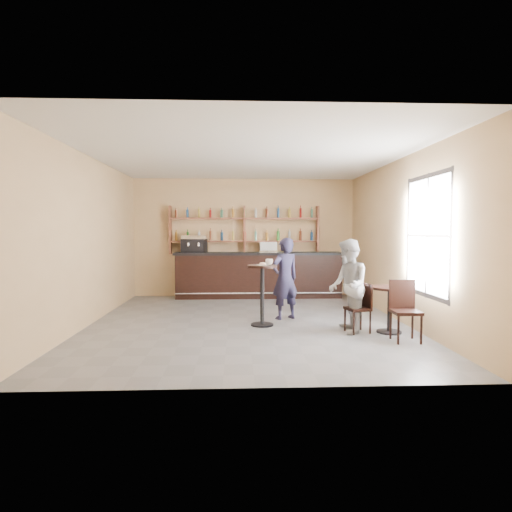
{
  "coord_description": "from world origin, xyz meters",
  "views": [
    {
      "loc": [
        -0.2,
        -8.25,
        1.79
      ],
      "look_at": [
        0.2,
        0.8,
        1.25
      ],
      "focal_mm": 30.0,
      "sensor_mm": 36.0,
      "label": 1
    }
  ],
  "objects_px": {
    "cafe_table": "(389,310)",
    "man_main": "(285,279)",
    "pedestal_table": "(262,295)",
    "chair_west": "(358,308)",
    "pastry_case": "(268,247)",
    "chair_south": "(406,311)",
    "patron_second": "(348,286)",
    "bar_counter": "(259,275)",
    "espresso_machine": "(194,244)"
  },
  "relations": [
    {
      "from": "espresso_machine",
      "to": "man_main",
      "type": "relative_size",
      "value": 0.38
    },
    {
      "from": "espresso_machine",
      "to": "patron_second",
      "type": "relative_size",
      "value": 0.38
    },
    {
      "from": "pedestal_table",
      "to": "cafe_table",
      "type": "distance_m",
      "value": 2.3
    },
    {
      "from": "chair_west",
      "to": "chair_south",
      "type": "bearing_deg",
      "value": 29.31
    },
    {
      "from": "bar_counter",
      "to": "cafe_table",
      "type": "bearing_deg",
      "value": -63.11
    },
    {
      "from": "chair_west",
      "to": "espresso_machine",
      "type": "bearing_deg",
      "value": -154.76
    },
    {
      "from": "espresso_machine",
      "to": "cafe_table",
      "type": "height_order",
      "value": "espresso_machine"
    },
    {
      "from": "espresso_machine",
      "to": "patron_second",
      "type": "bearing_deg",
      "value": -43.42
    },
    {
      "from": "bar_counter",
      "to": "patron_second",
      "type": "relative_size",
      "value": 2.72
    },
    {
      "from": "bar_counter",
      "to": "cafe_table",
      "type": "height_order",
      "value": "bar_counter"
    },
    {
      "from": "bar_counter",
      "to": "chair_south",
      "type": "height_order",
      "value": "bar_counter"
    },
    {
      "from": "pastry_case",
      "to": "pedestal_table",
      "type": "height_order",
      "value": "pastry_case"
    },
    {
      "from": "bar_counter",
      "to": "chair_south",
      "type": "xyz_separation_m",
      "value": [
        2.13,
        -4.71,
        -0.11
      ]
    },
    {
      "from": "chair_south",
      "to": "chair_west",
      "type": "bearing_deg",
      "value": 134.23
    },
    {
      "from": "chair_west",
      "to": "cafe_table",
      "type": "bearing_deg",
      "value": 71.4
    },
    {
      "from": "bar_counter",
      "to": "pedestal_table",
      "type": "relative_size",
      "value": 3.91
    },
    {
      "from": "man_main",
      "to": "cafe_table",
      "type": "height_order",
      "value": "man_main"
    },
    {
      "from": "bar_counter",
      "to": "pastry_case",
      "type": "bearing_deg",
      "value": 0.0
    },
    {
      "from": "pastry_case",
      "to": "chair_south",
      "type": "height_order",
      "value": "pastry_case"
    },
    {
      "from": "espresso_machine",
      "to": "pastry_case",
      "type": "height_order",
      "value": "espresso_machine"
    },
    {
      "from": "pastry_case",
      "to": "chair_south",
      "type": "xyz_separation_m",
      "value": [
        1.88,
        -4.71,
        -0.86
      ]
    },
    {
      "from": "cafe_table",
      "to": "patron_second",
      "type": "xyz_separation_m",
      "value": [
        -0.72,
        0.05,
        0.42
      ]
    },
    {
      "from": "pastry_case",
      "to": "patron_second",
      "type": "distance_m",
      "value": 4.24
    },
    {
      "from": "chair_west",
      "to": "pastry_case",
      "type": "bearing_deg",
      "value": -175.93
    },
    {
      "from": "patron_second",
      "to": "chair_south",
      "type": "bearing_deg",
      "value": 53.48
    },
    {
      "from": "man_main",
      "to": "pedestal_table",
      "type": "bearing_deg",
      "value": 23.72
    },
    {
      "from": "pastry_case",
      "to": "chair_west",
      "type": "height_order",
      "value": "pastry_case"
    },
    {
      "from": "pedestal_table",
      "to": "patron_second",
      "type": "relative_size",
      "value": 0.7
    },
    {
      "from": "man_main",
      "to": "chair_west",
      "type": "bearing_deg",
      "value": 107.5
    },
    {
      "from": "pastry_case",
      "to": "cafe_table",
      "type": "relative_size",
      "value": 0.57
    },
    {
      "from": "pastry_case",
      "to": "pedestal_table",
      "type": "relative_size",
      "value": 0.4
    },
    {
      "from": "patron_second",
      "to": "bar_counter",
      "type": "bearing_deg",
      "value": -158.1
    },
    {
      "from": "patron_second",
      "to": "pedestal_table",
      "type": "bearing_deg",
      "value": -109.49
    },
    {
      "from": "man_main",
      "to": "cafe_table",
      "type": "xyz_separation_m",
      "value": [
        1.7,
        -1.25,
        -0.42
      ]
    },
    {
      "from": "chair_west",
      "to": "man_main",
      "type": "bearing_deg",
      "value": -149.74
    },
    {
      "from": "pedestal_table",
      "to": "chair_west",
      "type": "relative_size",
      "value": 1.33
    },
    {
      "from": "chair_south",
      "to": "man_main",
      "type": "bearing_deg",
      "value": 134.85
    },
    {
      "from": "pastry_case",
      "to": "chair_west",
      "type": "relative_size",
      "value": 0.54
    },
    {
      "from": "espresso_machine",
      "to": "cafe_table",
      "type": "distance_m",
      "value": 5.69
    },
    {
      "from": "pedestal_table",
      "to": "chair_south",
      "type": "relative_size",
      "value": 1.16
    },
    {
      "from": "cafe_table",
      "to": "man_main",
      "type": "bearing_deg",
      "value": 143.57
    },
    {
      "from": "man_main",
      "to": "espresso_machine",
      "type": "bearing_deg",
      "value": -79.87
    },
    {
      "from": "cafe_table",
      "to": "chair_south",
      "type": "height_order",
      "value": "chair_south"
    },
    {
      "from": "bar_counter",
      "to": "chair_west",
      "type": "distance_m",
      "value": 4.35
    },
    {
      "from": "man_main",
      "to": "patron_second",
      "type": "xyz_separation_m",
      "value": [
        0.97,
        -1.21,
        -0.0
      ]
    },
    {
      "from": "espresso_machine",
      "to": "pedestal_table",
      "type": "bearing_deg",
      "value": -55.53
    },
    {
      "from": "man_main",
      "to": "chair_south",
      "type": "bearing_deg",
      "value": 107.17
    },
    {
      "from": "bar_counter",
      "to": "cafe_table",
      "type": "distance_m",
      "value": 4.61
    },
    {
      "from": "espresso_machine",
      "to": "pedestal_table",
      "type": "relative_size",
      "value": 0.55
    },
    {
      "from": "bar_counter",
      "to": "man_main",
      "type": "relative_size",
      "value": 2.72
    }
  ]
}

